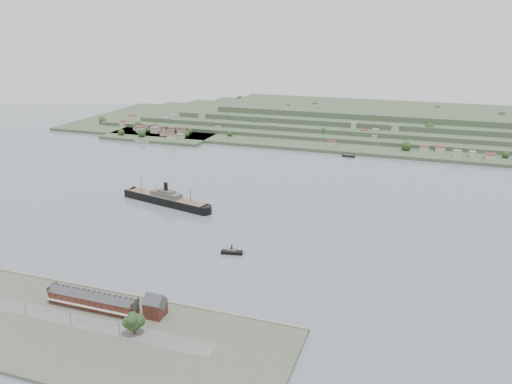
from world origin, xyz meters
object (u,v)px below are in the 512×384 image
(terrace_row, at_px, (93,300))
(gabled_building, at_px, (155,306))
(tugboat, at_px, (232,252))
(fig_tree, at_px, (134,322))
(steamship, at_px, (163,199))

(terrace_row, distance_m, gabled_building, 37.74)
(tugboat, height_order, fig_tree, fig_tree)
(tugboat, bearing_deg, gabled_building, -96.00)
(gabled_building, bearing_deg, fig_tree, -95.04)
(terrace_row, xyz_separation_m, steamship, (-50.08, 169.70, -2.32))
(gabled_building, distance_m, fig_tree, 18.84)
(steamship, xyz_separation_m, fig_tree, (85.93, -184.40, 5.00))
(terrace_row, xyz_separation_m, fig_tree, (35.85, -14.69, 2.67))
(steamship, bearing_deg, fig_tree, -65.01)
(terrace_row, xyz_separation_m, tugboat, (46.89, 93.39, -5.16))
(gabled_building, bearing_deg, terrace_row, -173.88)
(terrace_row, relative_size, gabled_building, 3.95)
(gabled_building, relative_size, fig_tree, 1.14)
(fig_tree, bearing_deg, steamship, 114.99)
(steamship, relative_size, tugboat, 6.38)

